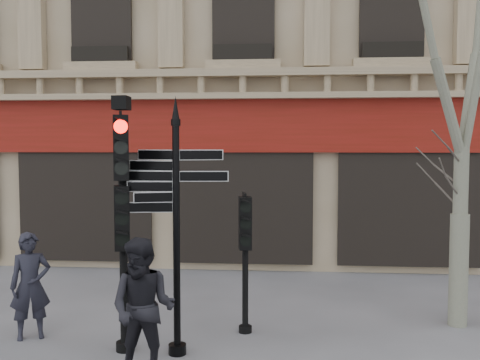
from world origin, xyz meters
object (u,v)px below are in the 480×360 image
Objects in this scene: plane_tree at (465,17)px; fingerpost at (176,182)px; traffic_signal_main at (123,192)px; pedestrian_b at (143,309)px; pedestrian_a at (30,286)px; traffic_signal_secondary at (245,238)px.

fingerpost is at bearing -160.05° from plane_tree.
pedestrian_b is at bearing -76.53° from traffic_signal_main.
traffic_signal_main is at bearing -41.84° from pedestrian_a.
pedestrian_a is 0.91× the size of pedestrian_b.
plane_tree is at bearing -18.70° from pedestrian_a.
pedestrian_b is at bearing -132.65° from traffic_signal_secondary.
traffic_signal_secondary is 1.21× the size of pedestrian_b.
pedestrian_b is at bearing -152.81° from plane_tree.
fingerpost reaches higher than pedestrian_a.
plane_tree is at bearing 34.60° from pedestrian_b.
pedestrian_a is (-3.43, -0.55, -0.73)m from traffic_signal_secondary.
fingerpost is 3.05m from pedestrian_a.
pedestrian_b is (2.20, -1.30, 0.08)m from pedestrian_a.
plane_tree reaches higher than pedestrian_b.
traffic_signal_secondary reaches higher than pedestrian_b.
traffic_signal_secondary is at bearing 63.83° from pedestrian_b.
pedestrian_b is (0.53, -0.90, -1.48)m from traffic_signal_main.
pedestrian_a is (-7.07, -1.20, -4.40)m from plane_tree.
fingerpost is 1.68× the size of traffic_signal_secondary.
traffic_signal_main reaches higher than traffic_signal_secondary.
fingerpost is 0.51× the size of plane_tree.
traffic_signal_main is 1.82m from pedestrian_b.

